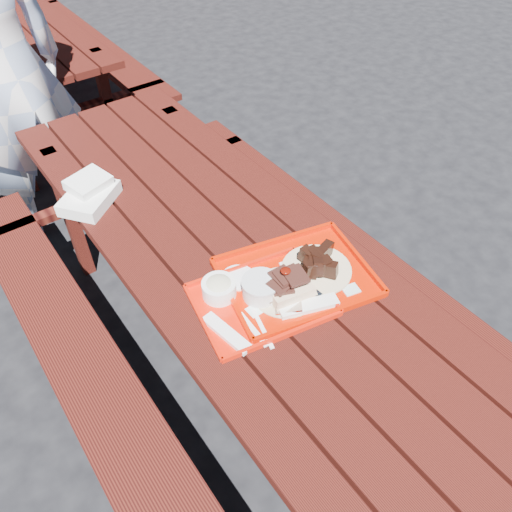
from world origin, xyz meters
The scene contains 7 objects.
ground centered at (0.00, 0.00, 0.00)m, with size 60.00×60.00×0.00m, color black.
picnic_table_near centered at (0.00, 0.00, 0.56)m, with size 1.41×2.40×0.75m.
picnic_table_far centered at (0.00, 2.80, 0.56)m, with size 1.41×2.40×0.75m.
near_tray centered at (-0.06, -0.25, 0.78)m, with size 0.45×0.38×0.13m.
far_tray centered at (0.07, -0.27, 0.77)m, with size 0.54×0.46×0.08m.
white_cloth centered at (-0.29, 0.52, 0.79)m, with size 0.27×0.26×0.09m.
person centered at (-0.28, 1.46, 0.91)m, with size 0.67×0.44×1.83m, color #A5BBE4.
Camera 1 is at (-0.67, -1.06, 1.95)m, focal length 35.00 mm.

